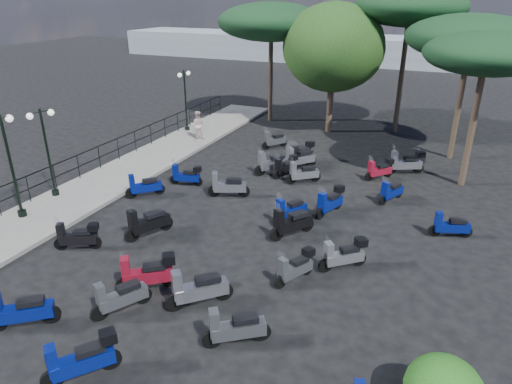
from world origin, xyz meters
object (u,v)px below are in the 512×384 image
at_px(lamp_post_2, 185,97).
at_px(scooter_26, 343,255).
at_px(scooter_11, 302,154).
at_px(scooter_9, 228,186).
at_px(scooter_20, 295,268).
at_px(pine_0, 410,7).
at_px(lamp_post_1, 47,147).
at_px(scooter_29, 380,170).
at_px(pine_2, 271,22).
at_px(scooter_27, 450,226).
at_px(scooter_17, 303,173).
at_px(scooter_14, 198,289).
at_px(pedestrian_far, 198,125).
at_px(scooter_16, 285,167).
at_px(scooter_2, 78,237).
at_px(scooter_19, 235,328).
at_px(scooter_3, 186,176).
at_px(scooter_23, 406,163).
at_px(pine_3, 487,54).
at_px(scooter_7, 120,297).
at_px(broadleaf_tree, 334,48).
at_px(scooter_5, 274,140).
at_px(scooter_30, 299,159).
at_px(pine_1, 471,37).
at_px(scooter_4, 144,187).
at_px(scooter_28, 391,192).
at_px(scooter_10, 272,164).
at_px(scooter_13, 147,273).
at_px(scooter_21, 290,210).
at_px(scooter_22, 330,202).
at_px(lamp_post_0, 10,161).
at_px(scooter_12, 81,359).
at_px(scooter_1, 21,311).
at_px(scooter_15, 291,223).

bearing_deg(lamp_post_2, scooter_26, -36.00).
distance_m(scooter_11, scooter_26, 9.34).
xyz_separation_m(scooter_9, scooter_20, (4.51, -4.64, -0.03)).
bearing_deg(pine_0, lamp_post_1, -126.41).
distance_m(scooter_29, pine_2, 12.76).
bearing_deg(scooter_27, lamp_post_2, 44.15).
bearing_deg(scooter_17, scooter_14, 141.61).
distance_m(pedestrian_far, scooter_16, 7.21).
bearing_deg(scooter_2, scooter_19, -134.42).
relative_size(scooter_14, scooter_27, 1.04).
bearing_deg(scooter_3, lamp_post_2, 18.75).
xyz_separation_m(scooter_23, pine_3, (2.47, -0.39, 5.05)).
relative_size(scooter_7, broadleaf_tree, 0.20).
height_order(scooter_5, scooter_30, scooter_30).
height_order(scooter_2, scooter_14, scooter_14).
distance_m(scooter_2, broadleaf_tree, 17.90).
bearing_deg(scooter_5, scooter_11, 175.92).
distance_m(scooter_5, pine_1, 10.64).
bearing_deg(pine_0, scooter_27, -74.44).
height_order(scooter_4, scooter_28, scooter_4).
distance_m(scooter_7, scooter_11, 12.81).
height_order(scooter_10, scooter_13, scooter_10).
relative_size(scooter_10, scooter_21, 1.00).
bearing_deg(scooter_4, scooter_22, -123.78).
distance_m(scooter_13, scooter_28, 10.44).
height_order(lamp_post_1, scooter_5, lamp_post_1).
distance_m(pedestrian_far, scooter_13, 14.26).
bearing_deg(scooter_16, scooter_14, 121.03).
bearing_deg(lamp_post_0, lamp_post_1, 85.13).
bearing_deg(pine_3, scooter_12, -116.14).
distance_m(scooter_3, scooter_14, 8.58).
xyz_separation_m(scooter_14, scooter_27, (6.11, 6.76, -0.11)).
relative_size(scooter_9, scooter_22, 1.06).
relative_size(scooter_10, scooter_19, 1.00).
xyz_separation_m(scooter_1, scooter_30, (2.84, 13.64, 0.02)).
xyz_separation_m(scooter_9, scooter_10, (0.70, 3.18, 0.02)).
height_order(lamp_post_0, scooter_30, lamp_post_0).
bearing_deg(scooter_21, scooter_7, 100.44).
bearing_deg(pine_2, pine_0, 3.51).
relative_size(lamp_post_1, pine_1, 0.52).
relative_size(scooter_3, scooter_4, 1.14).
bearing_deg(scooter_21, scooter_10, -30.66).
xyz_separation_m(scooter_3, pine_1, (10.55, 8.46, 5.46)).
xyz_separation_m(scooter_4, scooter_23, (9.65, 7.00, 0.09)).
relative_size(scooter_1, scooter_9, 0.88).
xyz_separation_m(scooter_15, pine_1, (4.79, 11.01, 5.40)).
distance_m(lamp_post_2, scooter_3, 8.56).
bearing_deg(scooter_3, scooter_21, -117.74).
xyz_separation_m(lamp_post_2, scooter_2, (3.89, -13.34, -1.71)).
relative_size(scooter_7, scooter_13, 0.99).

